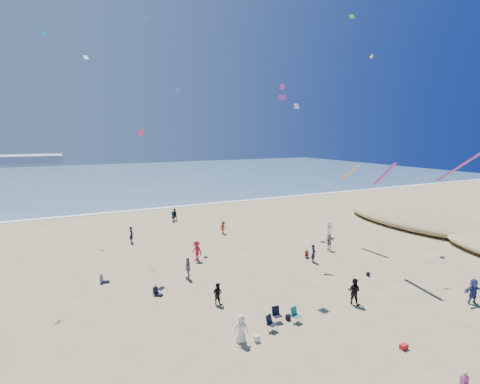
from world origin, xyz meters
name	(u,v)px	position (x,y,z in m)	size (l,w,h in m)	color
ground	(275,368)	(0.00, 0.00, 0.00)	(220.00, 220.00, 0.00)	tan
ocean	(91,178)	(0.00, 95.00, 0.03)	(220.00, 100.00, 0.06)	#476B84
surf_line	(124,211)	(0.00, 45.00, 0.04)	(220.00, 1.20, 0.08)	white
standing_flyers	(255,252)	(7.26, 15.15, 0.90)	(34.13, 36.51, 1.94)	white
seated_group	(255,306)	(2.16, 6.06, 0.42)	(20.16, 23.15, 0.84)	silver
chair_cluster	(282,318)	(2.81, 3.60, 0.50)	(2.76, 1.52, 1.00)	black
white_tote	(257,339)	(0.40, 2.61, 0.20)	(0.35, 0.20, 0.40)	white
black_backpack	(288,317)	(3.53, 3.96, 0.19)	(0.30, 0.22, 0.38)	black
cooler	(404,347)	(7.54, -1.87, 0.15)	(0.45, 0.30, 0.30)	red
navy_bag	(368,274)	(14.14, 7.30, 0.17)	(0.28, 0.18, 0.34)	black
kites_aloft	(303,114)	(11.25, 13.36, 14.04)	(45.19, 43.24, 22.43)	white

